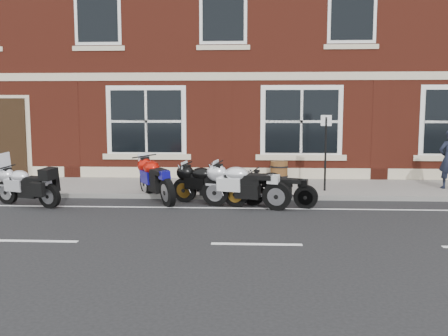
# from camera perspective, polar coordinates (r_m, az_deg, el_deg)

# --- Properties ---
(ground) EXTENTS (80.00, 80.00, 0.00)m
(ground) POSITION_cam_1_polar(r_m,az_deg,el_deg) (11.80, 3.57, -4.82)
(ground) COLOR black
(ground) RESTS_ON ground
(sidewalk) EXTENTS (30.00, 3.00, 0.12)m
(sidewalk) POSITION_cam_1_polar(r_m,az_deg,el_deg) (14.74, 3.47, -2.26)
(sidewalk) COLOR slate
(sidewalk) RESTS_ON ground
(kerb) EXTENTS (30.00, 0.16, 0.12)m
(kerb) POSITION_cam_1_polar(r_m,az_deg,el_deg) (13.18, 3.52, -3.33)
(kerb) COLOR slate
(kerb) RESTS_ON ground
(pub_building) EXTENTS (24.00, 12.00, 12.00)m
(pub_building) POSITION_cam_1_polar(r_m,az_deg,el_deg) (22.36, 3.45, 16.09)
(pub_building) COLOR #5E2014
(pub_building) RESTS_ON ground
(moto_touring_silver) EXTENTS (1.88, 0.84, 1.29)m
(moto_touring_silver) POSITION_cam_1_polar(r_m,az_deg,el_deg) (13.16, -21.64, -1.76)
(moto_touring_silver) COLOR black
(moto_touring_silver) RESTS_ON ground
(moto_sport_red) EXTENTS (1.29, 2.08, 1.05)m
(moto_sport_red) POSITION_cam_1_polar(r_m,az_deg,el_deg) (12.95, -7.66, -1.14)
(moto_sport_red) COLOR black
(moto_sport_red) RESTS_ON ground
(moto_sport_black) EXTENTS (1.96, 0.90, 0.93)m
(moto_sport_black) POSITION_cam_1_polar(r_m,az_deg,el_deg) (12.44, -1.77, -1.72)
(moto_sport_black) COLOR black
(moto_sport_black) RESTS_ON ground
(moto_sport_silver) EXTENTS (2.16, 0.80, 1.00)m
(moto_sport_silver) POSITION_cam_1_polar(r_m,az_deg,el_deg) (11.97, 2.32, -1.85)
(moto_sport_silver) COLOR black
(moto_sport_silver) RESTS_ON ground
(moto_naked_black) EXTENTS (1.83, 0.67, 0.85)m
(moto_naked_black) POSITION_cam_1_polar(r_m,az_deg,el_deg) (12.17, 6.18, -2.17)
(moto_naked_black) COLOR black
(moto_naked_black) RESTS_ON ground
(barrel_planter) EXTENTS (0.56, 0.56, 0.63)m
(barrel_planter) POSITION_cam_1_polar(r_m,az_deg,el_deg) (15.67, 6.30, -0.37)
(barrel_planter) COLOR #4B3514
(barrel_planter) RESTS_ON sidewalk
(parking_sign) EXTENTS (0.29, 0.11, 2.08)m
(parking_sign) POSITION_cam_1_polar(r_m,az_deg,el_deg) (13.95, 11.54, 2.34)
(parking_sign) COLOR black
(parking_sign) RESTS_ON sidewalk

